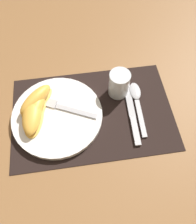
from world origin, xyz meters
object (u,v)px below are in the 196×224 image
Objects in this scene: spoon at (136,98)px; fork at (59,105)px; citrus_wedge_1 at (36,109)px; knife at (132,113)px; citrus_wedge_2 at (33,114)px; plate at (57,115)px; citrus_wedge_0 at (36,100)px; juice_glass at (119,85)px.

spoon is 0.23m from fork.
fork is 1.42× the size of citrus_wedge_1.
knife is 1.61× the size of citrus_wedge_1.
citrus_wedge_2 is at bearing -160.87° from fork.
plate is 1.41× the size of spoon.
citrus_wedge_0 is at bearing 76.17° from citrus_wedge_2.
citrus_wedge_0 is at bearing 176.99° from spoon.
plate is at bearing -173.50° from spoon.
juice_glass reaches higher than fork.
fork is 0.07m from citrus_wedge_1.
citrus_wedge_2 is at bearing -166.91° from juice_glass.
citrus_wedge_0 is (-0.06, 0.02, 0.02)m from fork.
spoon is at bearing 0.30° from fork.
plate is 0.22m from knife.
spoon is 1.38× the size of citrus_wedge_1.
citrus_wedge_0 reaches higher than plate.
spoon is (0.24, 0.03, -0.00)m from plate.
citrus_wedge_0 reaches higher than citrus_wedge_1.
citrus_wedge_2 reaches higher than fork.
juice_glass reaches higher than citrus_wedge_2.
juice_glass reaches higher than spoon.
spoon is at bearing -32.87° from juice_glass.
juice_glass is at bearing 13.09° from citrus_wedge_2.
juice_glass is 0.71× the size of citrus_wedge_0.
citrus_wedge_2 is (-0.01, -0.01, 0.00)m from citrus_wedge_1.
citrus_wedge_0 is 0.85× the size of citrus_wedge_2.
citrus_wedge_1 reaches higher than spoon.
juice_glass reaches higher than plate.
fork is at bearing 74.59° from plate.
fork is at bearing 167.63° from knife.
citrus_wedge_0 is at bearing 85.73° from citrus_wedge_1.
citrus_wedge_2 is (-0.06, 0.00, 0.02)m from plate.
plate is 1.21× the size of knife.
juice_glass is at bearing 10.60° from fork.
fork reaches higher than plate.
citrus_wedge_1 is (-0.25, -0.04, -0.00)m from juice_glass.
knife is (0.03, -0.08, -0.03)m from juice_glass.
citrus_wedge_1 is (-0.06, -0.01, 0.01)m from fork.
fork is at bearing 9.47° from citrus_wedge_1.
plate reaches higher than spoon.
citrus_wedge_2 is (-0.07, -0.02, 0.01)m from fork.
juice_glass is at bearing 17.64° from plate.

